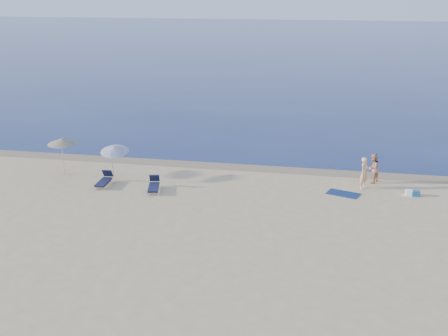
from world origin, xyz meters
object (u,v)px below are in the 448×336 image
(person_left, at_px, (364,173))
(blue_cooler, at_px, (416,193))
(person_right, at_px, (373,168))
(umbrella_near, at_px, (114,149))

(person_left, relative_size, blue_cooler, 4.26)
(person_right, relative_size, umbrella_near, 0.79)
(person_right, bearing_deg, blue_cooler, 78.12)
(blue_cooler, height_order, umbrella_near, umbrella_near)
(person_right, height_order, blue_cooler, person_right)
(person_right, distance_m, umbrella_near, 15.11)
(person_right, xyz_separation_m, blue_cooler, (2.23, -1.80, -0.72))
(blue_cooler, relative_size, umbrella_near, 0.19)
(person_left, distance_m, umbrella_near, 14.46)
(person_left, bearing_deg, umbrella_near, 124.81)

